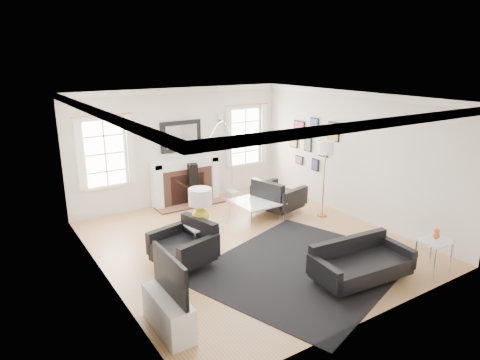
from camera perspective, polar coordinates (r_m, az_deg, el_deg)
floor at (r=8.47m, az=1.26°, el=-8.33°), size 6.00×6.00×0.00m
back_wall at (r=10.53m, az=-7.91°, el=4.50°), size 5.50×0.04×2.80m
front_wall at (r=5.88m, az=18.04°, el=-5.78°), size 5.50×0.04×2.80m
left_wall at (r=6.89m, az=-17.98°, el=-2.53°), size 0.04×6.00×2.80m
right_wall at (r=9.76m, az=14.83°, el=3.16°), size 0.04×6.00×2.80m
ceiling at (r=7.73m, az=1.39°, el=10.89°), size 5.50×6.00×0.02m
crown_molding at (r=7.74m, az=1.38°, el=10.45°), size 5.50×6.00×0.12m
fireplace at (r=10.56m, az=-7.25°, el=-0.25°), size 1.70×0.69×1.11m
mantel_mirror at (r=10.44m, az=-7.86°, el=5.80°), size 1.05×0.07×0.75m
window_left at (r=9.85m, az=-17.58°, el=3.42°), size 1.24×0.15×1.62m
window_right at (r=11.36m, az=0.69°, el=5.82°), size 1.24×0.15×1.62m
gallery_wall at (r=10.60m, az=9.61°, el=5.24°), size 0.04×1.73×1.29m
tv_unit at (r=5.96m, az=-9.50°, el=-16.43°), size 0.35×1.00×1.09m
area_rug at (r=7.61m, az=8.39°, el=-11.46°), size 4.14×3.78×0.01m
sofa at (r=7.30m, az=15.60°, el=-10.67°), size 1.72×0.91×0.54m
armchair_left at (r=7.51m, az=-7.22°, el=-8.76°), size 1.07×1.14×0.66m
armchair_right at (r=9.89m, az=4.91°, el=-2.32°), size 1.10×1.18×0.68m
coffee_table at (r=9.47m, az=2.22°, el=-3.01°), size 0.96×0.96×0.43m
side_table_left at (r=7.81m, az=-5.21°, el=-6.62°), size 0.55×0.55×0.60m
nesting_table at (r=7.91m, az=24.54°, el=-8.09°), size 0.53×0.44×0.58m
gourd_lamp at (r=7.63m, az=-5.30°, el=-3.21°), size 0.42×0.42×0.67m
orange_vase at (r=7.83m, az=24.73°, el=-6.60°), size 0.12×0.12×0.19m
arc_floor_lamp at (r=9.95m, az=-2.56°, el=2.60°), size 1.53×1.42×2.17m
stick_floor_lamp at (r=9.54m, az=11.35°, el=3.78°), size 0.35×0.35×1.74m
speaker_tower at (r=10.33m, az=-6.26°, el=-0.68°), size 0.25×0.25×1.05m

